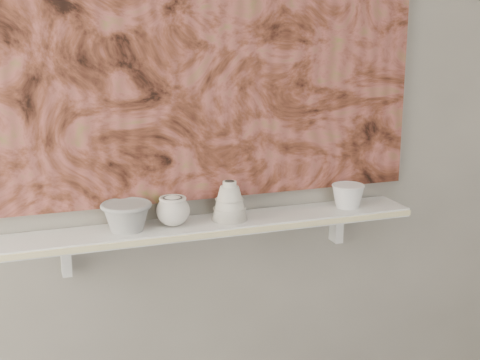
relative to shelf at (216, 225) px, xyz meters
name	(u,v)px	position (x,y,z in m)	size (l,w,h in m)	color
wall_back	(206,93)	(0.00, 0.09, 0.44)	(3.60, 3.60, 0.00)	gray
shelf	(216,225)	(0.00, 0.00, 0.00)	(1.40, 0.18, 0.03)	silver
shelf_stripe	(224,233)	(0.00, -0.09, 0.00)	(1.40, 0.01, 0.02)	beige
bracket_left	(66,257)	(-0.49, 0.06, -0.07)	(0.03, 0.06, 0.12)	silver
bracket_right	(336,226)	(0.49, 0.06, -0.07)	(0.03, 0.06, 0.12)	silver
painting	(206,35)	(0.00, 0.08, 0.62)	(1.50, 0.03, 1.10)	brown
house_motif	(329,122)	(0.45, 0.07, 0.32)	(0.09, 0.00, 0.08)	black
bowl_grey	(127,216)	(-0.30, 0.00, 0.06)	(0.16, 0.16, 0.09)	gray
cup_cream	(173,211)	(-0.15, 0.00, 0.07)	(0.11, 0.11, 0.10)	silver
bell_vessel	(230,200)	(0.05, 0.00, 0.08)	(0.12, 0.12, 0.13)	beige
bowl_white	(348,196)	(0.50, 0.00, 0.06)	(0.12, 0.12, 0.09)	silver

